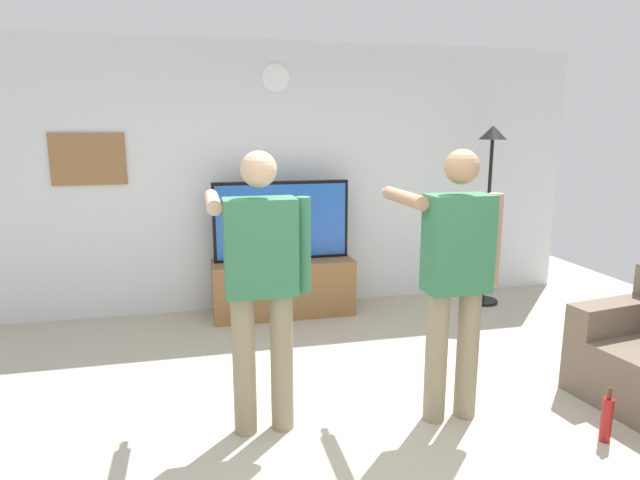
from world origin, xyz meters
name	(u,v)px	position (x,y,z in m)	size (l,w,h in m)	color
ground_plane	(373,465)	(0.00, 0.00, 0.00)	(8.40, 8.40, 0.00)	#B2A893
back_wall	(284,178)	(0.00, 2.95, 1.35)	(6.40, 0.10, 2.70)	silver
tv_stand	(283,287)	(-0.08, 2.60, 0.28)	(1.40, 0.50, 0.56)	olive
television	(282,221)	(-0.08, 2.65, 0.95)	(1.35, 0.07, 0.79)	black
wall_clock	(276,78)	(-0.08, 2.89, 2.34)	(0.27, 0.27, 0.03)	white
framed_picture	(88,159)	(-1.86, 2.90, 1.57)	(0.67, 0.04, 0.49)	olive
floor_lamp	(490,178)	(2.09, 2.47, 1.35)	(0.32, 0.32, 1.88)	black
person_standing_nearer_lamp	(261,277)	(-0.54, 0.52, 0.99)	(0.60, 0.78, 1.73)	gray
person_standing_nearer_couch	(455,272)	(0.65, 0.39, 0.98)	(0.57, 0.78, 1.74)	gray
beverage_bottle	(607,419)	(1.44, -0.09, 0.14)	(0.07, 0.07, 0.35)	maroon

